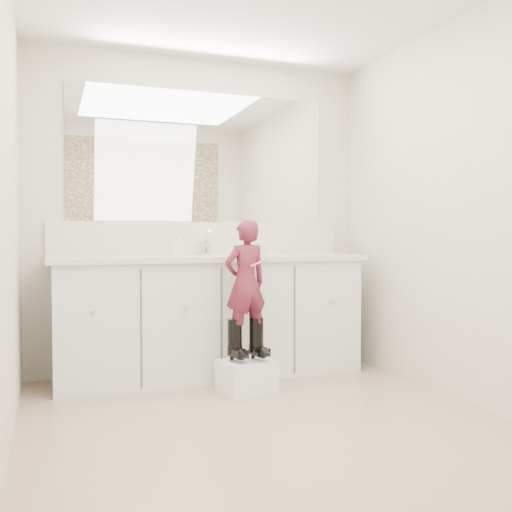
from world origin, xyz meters
name	(u,v)px	position (x,y,z in m)	size (l,w,h in m)	color
floor	(272,428)	(0.00, 0.00, 0.00)	(3.00, 3.00, 0.00)	#957962
wall_back	(201,214)	(0.00, 1.50, 1.20)	(2.60, 2.60, 0.00)	beige
wall_front	(469,176)	(0.00, -1.50, 1.20)	(2.60, 2.60, 0.00)	beige
wall_left	(4,199)	(-1.30, 0.00, 1.20)	(3.00, 3.00, 0.00)	beige
wall_right	(471,208)	(1.30, 0.00, 1.20)	(3.00, 3.00, 0.00)	beige
vanity_cabinet	(211,319)	(0.00, 1.23, 0.42)	(2.20, 0.55, 0.85)	silver
countertop	(211,258)	(0.00, 1.21, 0.87)	(2.28, 0.58, 0.04)	beige
backsplash	(202,238)	(0.00, 1.49, 1.02)	(2.28, 0.03, 0.25)	beige
mirror	(201,157)	(0.00, 1.49, 1.64)	(2.00, 0.02, 1.00)	white
dot_panel	(469,16)	(0.00, -1.49, 1.65)	(2.00, 0.01, 1.20)	#472819
faucet	(205,248)	(0.00, 1.38, 0.94)	(0.08, 0.08, 0.10)	silver
cup	(261,248)	(0.39, 1.22, 0.94)	(0.11, 0.11, 0.10)	beige
soap_bottle	(179,244)	(-0.25, 1.15, 0.97)	(0.08, 0.08, 0.17)	white
step_stool	(247,377)	(0.10, 0.71, 0.11)	(0.33, 0.28, 0.21)	white
boot_left	(235,340)	(0.03, 0.73, 0.35)	(0.10, 0.18, 0.28)	black
boot_right	(256,338)	(0.18, 0.73, 0.35)	(0.10, 0.18, 0.28)	black
toddler	(246,283)	(0.10, 0.73, 0.73)	(0.30, 0.20, 0.83)	#962E4A
toothbrush	(260,262)	(0.17, 0.65, 0.86)	(0.01, 0.01, 0.14)	pink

